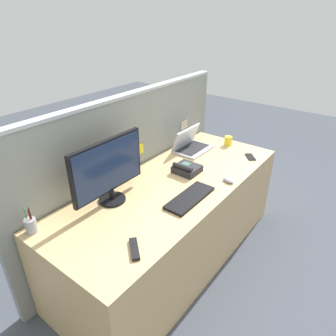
{
  "coord_description": "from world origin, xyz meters",
  "views": [
    {
      "loc": [
        -1.63,
        -1.2,
        1.94
      ],
      "look_at": [
        0.0,
        0.05,
        0.85
      ],
      "focal_mm": 32.68,
      "sensor_mm": 36.0,
      "label": 1
    }
  ],
  "objects_px": {
    "laptop": "(191,145)",
    "keyboard_main": "(190,198)",
    "pen_cup": "(31,225)",
    "desktop_monitor": "(108,169)",
    "desk_phone": "(187,169)",
    "cell_phone_black_slab": "(250,157)",
    "tv_remote": "(134,249)",
    "computer_mouse_right_hand": "(229,180)",
    "coffee_mug": "(228,141)"
  },
  "relations": [
    {
      "from": "laptop",
      "to": "keyboard_main",
      "type": "bearing_deg",
      "value": -146.62
    },
    {
      "from": "pen_cup",
      "to": "desktop_monitor",
      "type": "bearing_deg",
      "value": -13.61
    },
    {
      "from": "desktop_monitor",
      "to": "desk_phone",
      "type": "distance_m",
      "value": 0.72
    },
    {
      "from": "cell_phone_black_slab",
      "to": "tv_remote",
      "type": "height_order",
      "value": "tv_remote"
    },
    {
      "from": "desk_phone",
      "to": "computer_mouse_right_hand",
      "type": "xyz_separation_m",
      "value": [
        0.07,
        -0.35,
        -0.02
      ]
    },
    {
      "from": "keyboard_main",
      "to": "pen_cup",
      "type": "bearing_deg",
      "value": 147.29
    },
    {
      "from": "desktop_monitor",
      "to": "coffee_mug",
      "type": "height_order",
      "value": "desktop_monitor"
    },
    {
      "from": "tv_remote",
      "to": "computer_mouse_right_hand",
      "type": "bearing_deg",
      "value": 36.74
    },
    {
      "from": "desktop_monitor",
      "to": "laptop",
      "type": "xyz_separation_m",
      "value": [
        1.05,
        0.03,
        -0.2
      ]
    },
    {
      "from": "pen_cup",
      "to": "tv_remote",
      "type": "distance_m",
      "value": 0.66
    },
    {
      "from": "desk_phone",
      "to": "pen_cup",
      "type": "distance_m",
      "value": 1.23
    },
    {
      "from": "desk_phone",
      "to": "cell_phone_black_slab",
      "type": "xyz_separation_m",
      "value": [
        0.58,
        -0.3,
        -0.03
      ]
    },
    {
      "from": "laptop",
      "to": "tv_remote",
      "type": "bearing_deg",
      "value": -159.08
    },
    {
      "from": "laptop",
      "to": "pen_cup",
      "type": "height_order",
      "value": "laptop"
    },
    {
      "from": "pen_cup",
      "to": "cell_phone_black_slab",
      "type": "relative_size",
      "value": 1.37
    },
    {
      "from": "laptop",
      "to": "computer_mouse_right_hand",
      "type": "height_order",
      "value": "laptop"
    },
    {
      "from": "desktop_monitor",
      "to": "pen_cup",
      "type": "bearing_deg",
      "value": 166.39
    },
    {
      "from": "pen_cup",
      "to": "cell_phone_black_slab",
      "type": "bearing_deg",
      "value": -19.34
    },
    {
      "from": "laptop",
      "to": "keyboard_main",
      "type": "height_order",
      "value": "laptop"
    },
    {
      "from": "desktop_monitor",
      "to": "coffee_mug",
      "type": "distance_m",
      "value": 1.4
    },
    {
      "from": "desktop_monitor",
      "to": "desk_phone",
      "type": "height_order",
      "value": "desktop_monitor"
    },
    {
      "from": "computer_mouse_right_hand",
      "to": "coffee_mug",
      "type": "xyz_separation_m",
      "value": [
        0.64,
        0.34,
        0.03
      ]
    },
    {
      "from": "desktop_monitor",
      "to": "pen_cup",
      "type": "relative_size",
      "value": 3.27
    },
    {
      "from": "desk_phone",
      "to": "computer_mouse_right_hand",
      "type": "relative_size",
      "value": 1.98
    },
    {
      "from": "laptop",
      "to": "keyboard_main",
      "type": "relative_size",
      "value": 0.84
    },
    {
      "from": "laptop",
      "to": "desk_phone",
      "type": "height_order",
      "value": "laptop"
    },
    {
      "from": "desktop_monitor",
      "to": "laptop",
      "type": "distance_m",
      "value": 1.07
    },
    {
      "from": "keyboard_main",
      "to": "coffee_mug",
      "type": "bearing_deg",
      "value": 12.78
    },
    {
      "from": "keyboard_main",
      "to": "cell_phone_black_slab",
      "type": "height_order",
      "value": "keyboard_main"
    },
    {
      "from": "desk_phone",
      "to": "tv_remote",
      "type": "height_order",
      "value": "desk_phone"
    },
    {
      "from": "pen_cup",
      "to": "laptop",
      "type": "bearing_deg",
      "value": -3.41
    },
    {
      "from": "pen_cup",
      "to": "coffee_mug",
      "type": "xyz_separation_m",
      "value": [
        1.9,
        -0.33,
        -0.0
      ]
    },
    {
      "from": "keyboard_main",
      "to": "coffee_mug",
      "type": "distance_m",
      "value": 1.05
    },
    {
      "from": "keyboard_main",
      "to": "pen_cup",
      "type": "distance_m",
      "value": 1.04
    },
    {
      "from": "cell_phone_black_slab",
      "to": "laptop",
      "type": "bearing_deg",
      "value": 157.49
    },
    {
      "from": "desk_phone",
      "to": "keyboard_main",
      "type": "xyz_separation_m",
      "value": [
        -0.31,
        -0.24,
        -0.02
      ]
    },
    {
      "from": "computer_mouse_right_hand",
      "to": "pen_cup",
      "type": "distance_m",
      "value": 1.43
    },
    {
      "from": "cell_phone_black_slab",
      "to": "tv_remote",
      "type": "bearing_deg",
      "value": -132.71
    },
    {
      "from": "computer_mouse_right_hand",
      "to": "cell_phone_black_slab",
      "type": "xyz_separation_m",
      "value": [
        0.51,
        0.05,
        -0.01
      ]
    },
    {
      "from": "computer_mouse_right_hand",
      "to": "desktop_monitor",
      "type": "bearing_deg",
      "value": 159.63
    },
    {
      "from": "cell_phone_black_slab",
      "to": "desk_phone",
      "type": "bearing_deg",
      "value": -159.32
    },
    {
      "from": "cell_phone_black_slab",
      "to": "coffee_mug",
      "type": "bearing_deg",
      "value": 114.02
    },
    {
      "from": "laptop",
      "to": "pen_cup",
      "type": "bearing_deg",
      "value": 176.59
    },
    {
      "from": "keyboard_main",
      "to": "cell_phone_black_slab",
      "type": "bearing_deg",
      "value": -3.86
    },
    {
      "from": "pen_cup",
      "to": "tv_remote",
      "type": "bearing_deg",
      "value": -66.7
    },
    {
      "from": "desktop_monitor",
      "to": "pen_cup",
      "type": "distance_m",
      "value": 0.58
    },
    {
      "from": "desktop_monitor",
      "to": "tv_remote",
      "type": "xyz_separation_m",
      "value": [
        -0.27,
        -0.47,
        -0.24
      ]
    },
    {
      "from": "laptop",
      "to": "computer_mouse_right_hand",
      "type": "distance_m",
      "value": 0.66
    },
    {
      "from": "keyboard_main",
      "to": "desktop_monitor",
      "type": "bearing_deg",
      "value": 128.48
    },
    {
      "from": "desktop_monitor",
      "to": "keyboard_main",
      "type": "height_order",
      "value": "desktop_monitor"
    }
  ]
}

